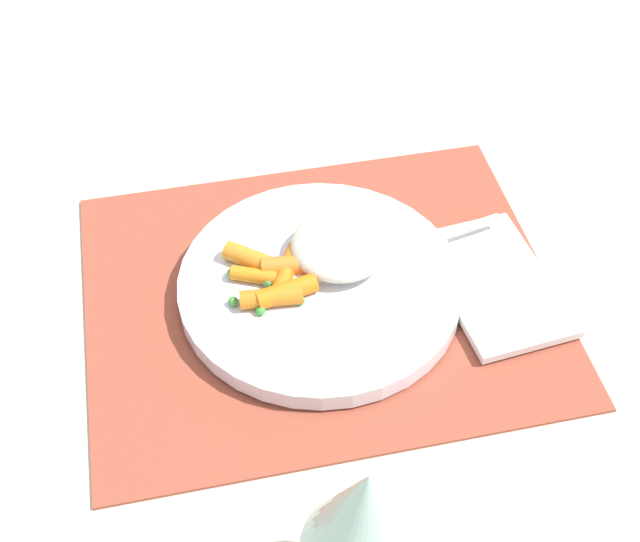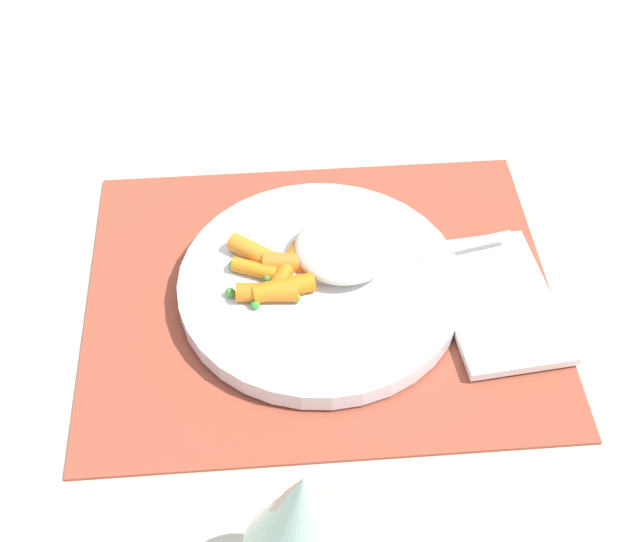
{
  "view_description": "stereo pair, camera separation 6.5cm",
  "coord_description": "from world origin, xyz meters",
  "px_view_note": "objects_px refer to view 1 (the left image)",
  "views": [
    {
      "loc": [
        0.1,
        0.48,
        0.58
      ],
      "look_at": [
        0.0,
        0.0,
        0.03
      ],
      "focal_mm": 48.93,
      "sensor_mm": 36.0,
      "label": 1
    },
    {
      "loc": [
        0.04,
        0.49,
        0.58
      ],
      "look_at": [
        0.0,
        0.0,
        0.03
      ],
      "focal_mm": 48.93,
      "sensor_mm": 36.0,
      "label": 2
    }
  ],
  "objects_px": {
    "rice_mound": "(340,245)",
    "fork": "(372,259)",
    "wine_glass": "(366,517)",
    "plate": "(320,285)",
    "carrot_portion": "(275,276)",
    "napkin": "(495,283)"
  },
  "relations": [
    {
      "from": "carrot_portion",
      "to": "wine_glass",
      "type": "height_order",
      "value": "wine_glass"
    },
    {
      "from": "rice_mound",
      "to": "napkin",
      "type": "xyz_separation_m",
      "value": [
        -0.13,
        0.05,
        -0.03
      ]
    },
    {
      "from": "carrot_portion",
      "to": "wine_glass",
      "type": "relative_size",
      "value": 0.49
    },
    {
      "from": "carrot_portion",
      "to": "fork",
      "type": "xyz_separation_m",
      "value": [
        -0.09,
        -0.01,
        -0.01
      ]
    },
    {
      "from": "plate",
      "to": "fork",
      "type": "xyz_separation_m",
      "value": [
        -0.05,
        -0.01,
        0.01
      ]
    },
    {
      "from": "fork",
      "to": "napkin",
      "type": "distance_m",
      "value": 0.11
    },
    {
      "from": "rice_mound",
      "to": "plate",
      "type": "bearing_deg",
      "value": 44.7
    },
    {
      "from": "fork",
      "to": "plate",
      "type": "bearing_deg",
      "value": 12.01
    },
    {
      "from": "rice_mound",
      "to": "carrot_portion",
      "type": "relative_size",
      "value": 1.08
    },
    {
      "from": "plate",
      "to": "napkin",
      "type": "distance_m",
      "value": 0.15
    },
    {
      "from": "carrot_portion",
      "to": "napkin",
      "type": "distance_m",
      "value": 0.19
    },
    {
      "from": "rice_mound",
      "to": "fork",
      "type": "bearing_deg",
      "value": 155.59
    },
    {
      "from": "rice_mound",
      "to": "fork",
      "type": "distance_m",
      "value": 0.03
    },
    {
      "from": "wine_glass",
      "to": "napkin",
      "type": "xyz_separation_m",
      "value": [
        -0.18,
        -0.24,
        -0.1
      ]
    },
    {
      "from": "wine_glass",
      "to": "napkin",
      "type": "relative_size",
      "value": 1.1
    },
    {
      "from": "carrot_portion",
      "to": "fork",
      "type": "distance_m",
      "value": 0.09
    },
    {
      "from": "plate",
      "to": "napkin",
      "type": "xyz_separation_m",
      "value": [
        -0.15,
        0.03,
        -0.0
      ]
    },
    {
      "from": "wine_glass",
      "to": "plate",
      "type": "bearing_deg",
      "value": -96.35
    },
    {
      "from": "rice_mound",
      "to": "carrot_portion",
      "type": "height_order",
      "value": "rice_mound"
    },
    {
      "from": "plate",
      "to": "wine_glass",
      "type": "height_order",
      "value": "wine_glass"
    },
    {
      "from": "wine_glass",
      "to": "rice_mound",
      "type": "bearing_deg",
      "value": -100.22
    },
    {
      "from": "wine_glass",
      "to": "napkin",
      "type": "bearing_deg",
      "value": -126.96
    }
  ]
}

